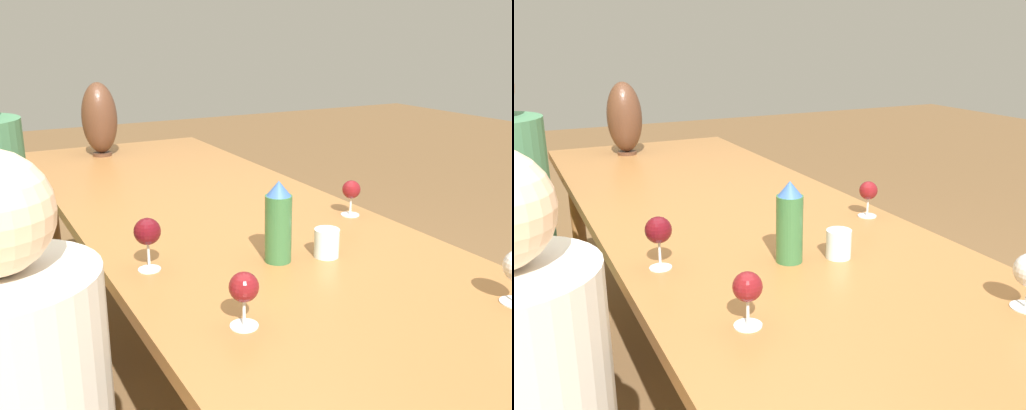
# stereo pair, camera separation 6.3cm
# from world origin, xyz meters

# --- Properties ---
(dining_table) EXTENTS (2.96, 0.93, 0.77)m
(dining_table) POSITION_xyz_m (0.00, 0.00, 0.70)
(dining_table) COLOR #936033
(dining_table) RESTS_ON ground_plane
(water_bottle) EXTENTS (0.07, 0.07, 0.22)m
(water_bottle) POSITION_xyz_m (-0.37, 0.04, 0.88)
(water_bottle) COLOR #336638
(water_bottle) RESTS_ON dining_table
(water_tumbler) EXTENTS (0.07, 0.07, 0.08)m
(water_tumbler) POSITION_xyz_m (-0.40, -0.10, 0.81)
(water_tumbler) COLOR silver
(water_tumbler) RESTS_ON dining_table
(vase) EXTENTS (0.17, 0.17, 0.36)m
(vase) POSITION_xyz_m (1.21, 0.12, 0.95)
(vase) COLOR #4C2D1E
(vase) RESTS_ON dining_table
(wine_glass_0) EXTENTS (0.06, 0.06, 0.12)m
(wine_glass_0) POSITION_xyz_m (-0.14, -0.38, 0.85)
(wine_glass_0) COLOR silver
(wine_glass_0) RESTS_ON dining_table
(wine_glass_2) EXTENTS (0.07, 0.07, 0.14)m
(wine_glass_2) POSITION_xyz_m (-0.26, 0.36, 0.87)
(wine_glass_2) COLOR silver
(wine_glass_2) RESTS_ON dining_table
(wine_glass_3) EXTENTS (0.06, 0.06, 0.12)m
(wine_glass_3) POSITION_xyz_m (-0.64, 0.28, 0.85)
(wine_glass_3) COLOR silver
(wine_glass_3) RESTS_ON dining_table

